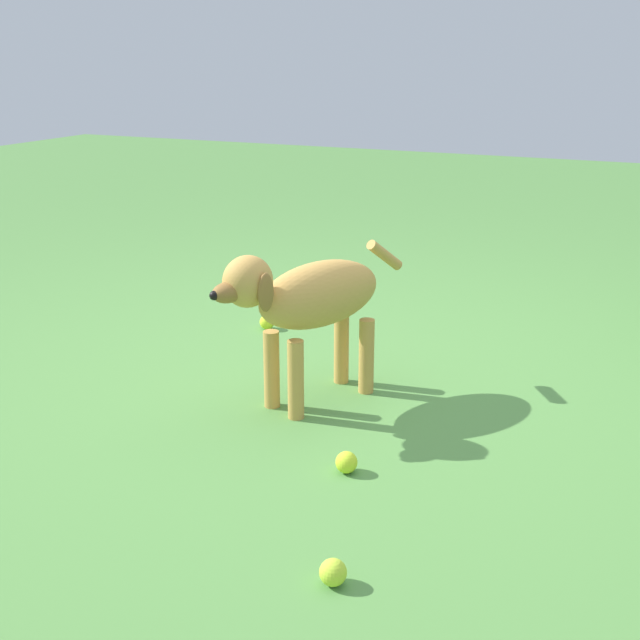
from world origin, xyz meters
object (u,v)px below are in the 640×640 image
object	(u,v)px
tennis_ball_0	(267,322)
tennis_ball_1	(346,462)
tennis_ball_2	(333,572)
dog	(309,300)

from	to	relation	value
tennis_ball_0	tennis_ball_1	size ratio (longest dim) A/B	1.00
tennis_ball_1	tennis_ball_2	distance (m)	0.55
tennis_ball_1	tennis_ball_2	world-z (taller)	same
tennis_ball_0	tennis_ball_1	bearing A→B (deg)	38.01
dog	tennis_ball_0	bearing A→B (deg)	-118.22
tennis_ball_0	dog	bearing A→B (deg)	38.42
tennis_ball_1	dog	bearing A→B (deg)	-142.65
tennis_ball_2	dog	bearing A→B (deg)	-151.68
dog	tennis_ball_0	size ratio (longest dim) A/B	12.07
tennis_ball_0	tennis_ball_1	xyz separation A→B (m)	(1.07, 0.84, 0.00)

